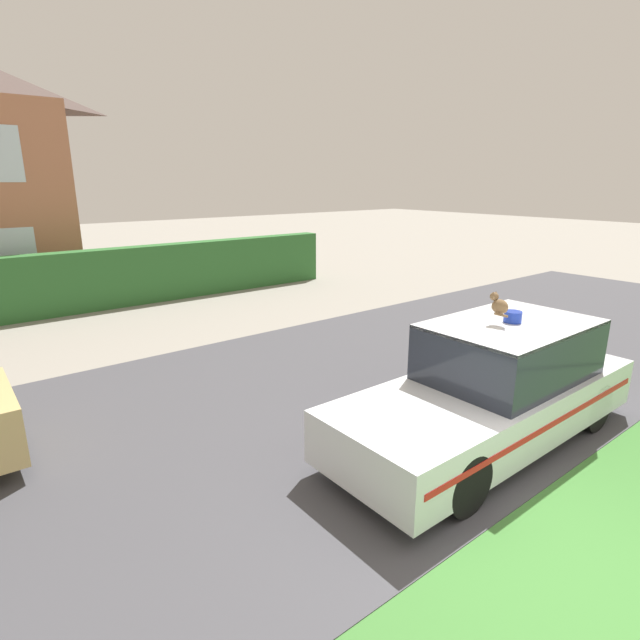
# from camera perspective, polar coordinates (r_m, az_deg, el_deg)

# --- Properties ---
(ground_plane) EXTENTS (80.00, 80.00, 0.00)m
(ground_plane) POSITION_cam_1_polar(r_m,az_deg,el_deg) (5.24, 26.07, -23.98)
(ground_plane) COLOR gray
(road_strip) EXTENTS (28.00, 6.74, 0.01)m
(road_strip) POSITION_cam_1_polar(r_m,az_deg,el_deg) (7.48, -3.14, -9.74)
(road_strip) COLOR #424247
(road_strip) RESTS_ON ground
(garden_hedge) EXTENTS (10.01, 0.50, 1.53)m
(garden_hedge) POSITION_cam_1_polar(r_m,az_deg,el_deg) (14.53, -16.96, 5.29)
(garden_hedge) COLOR #2D662D
(garden_hedge) RESTS_ON ground
(police_car) EXTENTS (4.49, 1.62, 1.65)m
(police_car) POSITION_cam_1_polar(r_m,az_deg,el_deg) (6.66, 19.27, -7.27)
(police_car) COLOR black
(police_car) RESTS_ON road_strip
(cat) EXTENTS (0.16, 0.30, 0.27)m
(cat) POSITION_cam_1_polar(r_m,az_deg,el_deg) (6.38, 19.73, 1.63)
(cat) COLOR brown
(cat) RESTS_ON police_car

